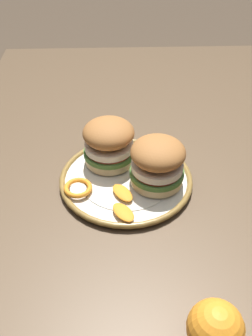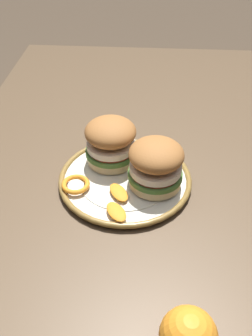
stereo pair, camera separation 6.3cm
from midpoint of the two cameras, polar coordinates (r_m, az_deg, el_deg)
ground_plane at (r=1.42m, az=3.39°, el=-23.91°), size 8.00×8.00×0.00m
dining_table at (r=0.90m, az=4.92°, el=-5.40°), size 1.42×0.90×0.72m
dinner_plate at (r=0.81m, az=2.24°, el=-1.75°), size 0.28×0.28×0.02m
sandwich_half_left at (r=0.81m, az=0.05°, el=4.02°), size 0.15×0.15×0.10m
sandwich_half_right at (r=0.76m, az=7.02°, el=0.55°), size 0.15×0.15×0.10m
orange_peel_curled at (r=0.78m, az=-5.12°, el=-2.57°), size 0.06×0.06×0.01m
orange_peel_strip_long at (r=0.72m, az=1.22°, el=-6.68°), size 0.06×0.06×0.01m
orange_peel_strip_short at (r=0.76m, az=1.43°, el=-3.75°), size 0.06×0.05×0.01m
whole_orange at (r=0.57m, az=12.96°, el=-23.49°), size 0.08×0.08×0.08m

